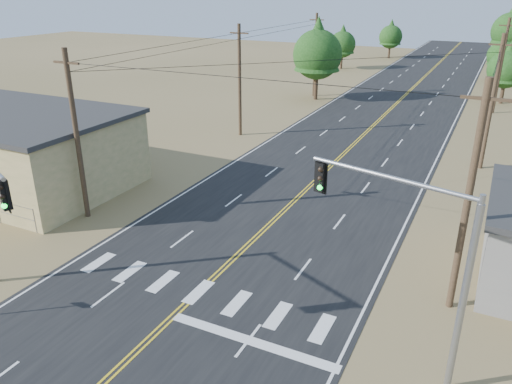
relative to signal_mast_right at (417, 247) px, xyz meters
The scene contains 14 objects.
road 25.06m from the signal_mast_right, 112.27° to the left, with size 15.00×200.00×0.02m, color black.
utility_pole_left_near 20.36m from the signal_mast_right, 166.57° to the left, with size 1.80×0.30×10.00m.
utility_pole_left_mid 31.69m from the signal_mast_right, 128.69° to the left, with size 1.80×0.30×10.00m.
utility_pole_left_far 48.92m from the signal_mast_right, 113.88° to the left, with size 1.80×0.30×10.00m.
utility_pole_right_near 4.88m from the signal_mast_right, 75.85° to the left, with size 1.80×0.30×10.00m.
utility_pole_right_mid 24.76m from the signal_mast_right, 87.24° to the left, with size 1.80×0.30×10.00m.
utility_pole_right_far 44.75m from the signal_mast_right, 88.47° to the left, with size 1.80×0.30×10.00m.
signal_mast_right is the anchor object (origin of this frame).
tree_left_near 46.74m from the signal_mast_right, 113.76° to the left, with size 5.88×5.88×9.79m.
tree_left_mid 71.65m from the signal_mast_right, 108.98° to the left, with size 4.31×4.31×7.18m.
tree_left_far 86.65m from the signal_mast_right, 102.65° to the left, with size 4.31×4.31×7.19m.
tree_right_near 50.50m from the signal_mast_right, 87.94° to the left, with size 4.33×4.33×7.22m.
tree_right_mid 66.01m from the signal_mast_right, 89.23° to the left, with size 4.06×4.06×6.77m.
tree_right_far 84.20m from the signal_mast_right, 89.08° to the left, with size 6.27×6.27×10.45m.
Camera 1 is at (10.95, -8.27, 13.11)m, focal length 35.00 mm.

